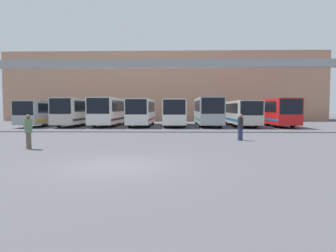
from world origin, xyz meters
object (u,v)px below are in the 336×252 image
object	(u,v)px
bus_slot_1	(77,110)
bus_slot_7	(274,111)
bus_slot_5	(207,110)
bus_slot_0	(48,112)
bus_slot_4	(175,111)
bus_slot_2	(111,110)
pedestrian_mid_left	(240,126)
pedestrian_near_center	(28,131)
bus_slot_6	(239,112)
bus_slot_3	(142,111)

from	to	relation	value
bus_slot_1	bus_slot_7	world-z (taller)	bus_slot_1
bus_slot_1	bus_slot_7	distance (m)	23.73
bus_slot_5	bus_slot_7	xyz separation A→B (m)	(7.91, -0.11, -0.07)
bus_slot_0	bus_slot_4	xyz separation A→B (m)	(15.82, -0.89, 0.09)
bus_slot_4	bus_slot_5	size ratio (longest dim) A/B	0.95
bus_slot_2	pedestrian_mid_left	bearing A→B (deg)	-53.32
bus_slot_7	pedestrian_near_center	size ratio (longest dim) A/B	5.99
bus_slot_2	pedestrian_mid_left	distance (m)	20.80
bus_slot_1	pedestrian_mid_left	world-z (taller)	bus_slot_1
bus_slot_7	pedestrian_mid_left	xyz separation A→B (m)	(-7.36, -16.16, -0.90)
bus_slot_6	pedestrian_mid_left	size ratio (longest dim) A/B	6.92
bus_slot_1	pedestrian_near_center	size ratio (longest dim) A/B	5.88
bus_slot_3	bus_slot_1	bearing A→B (deg)	178.83
bus_slot_6	bus_slot_5	bearing A→B (deg)	-172.24
bus_slot_5	bus_slot_7	distance (m)	7.91
bus_slot_7	pedestrian_mid_left	bearing A→B (deg)	-114.49
bus_slot_1	bus_slot_7	xyz separation A→B (m)	(23.73, 0.10, -0.03)
bus_slot_2	bus_slot_5	world-z (taller)	bus_slot_5
bus_slot_3	pedestrian_mid_left	world-z (taller)	bus_slot_3
bus_slot_2	bus_slot_3	size ratio (longest dim) A/B	1.15
bus_slot_2	bus_slot_3	world-z (taller)	bus_slot_2
bus_slot_0	pedestrian_mid_left	distance (m)	26.44
bus_slot_0	pedestrian_near_center	xyz separation A→B (m)	(8.30, -21.49, -0.74)
bus_slot_5	bus_slot_6	size ratio (longest dim) A/B	0.91
bus_slot_0	pedestrian_mid_left	world-z (taller)	bus_slot_0
bus_slot_0	pedestrian_near_center	world-z (taller)	bus_slot_0
bus_slot_0	pedestrian_mid_left	bearing A→B (deg)	-39.74
bus_slot_4	bus_slot_6	size ratio (longest dim) A/B	0.87
bus_slot_0	bus_slot_1	world-z (taller)	bus_slot_1
bus_slot_1	bus_slot_5	bearing A→B (deg)	0.75
bus_slot_3	pedestrian_near_center	bearing A→B (deg)	-99.86
bus_slot_3	pedestrian_mid_left	bearing A→B (deg)	-61.99
bus_slot_0	bus_slot_2	bearing A→B (deg)	-1.66
bus_slot_6	bus_slot_7	xyz separation A→B (m)	(3.95, -0.65, 0.13)
bus_slot_3	bus_slot_7	xyz separation A→B (m)	(15.82, 0.26, 0.02)
bus_slot_0	bus_slot_7	world-z (taller)	bus_slot_7
pedestrian_near_center	bus_slot_2	bearing A→B (deg)	-45.68
bus_slot_7	pedestrian_mid_left	size ratio (longest dim) A/B	6.19
bus_slot_5	bus_slot_7	bearing A→B (deg)	-0.77
bus_slot_0	bus_slot_1	bearing A→B (deg)	-11.94
bus_slot_7	bus_slot_1	bearing A→B (deg)	-179.76
pedestrian_mid_left	pedestrian_near_center	bearing A→B (deg)	178.90
bus_slot_0	bus_slot_5	distance (m)	19.79
bus_slot_5	bus_slot_2	bearing A→B (deg)	178.06
bus_slot_3	bus_slot_6	size ratio (longest dim) A/B	0.85
bus_slot_6	pedestrian_mid_left	distance (m)	17.16
bus_slot_3	bus_slot_4	bearing A→B (deg)	1.56
pedestrian_near_center	bus_slot_0	bearing A→B (deg)	-25.61
bus_slot_2	bus_slot_4	size ratio (longest dim) A/B	1.12
bus_slot_4	bus_slot_6	xyz separation A→B (m)	(7.91, 0.80, -0.09)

